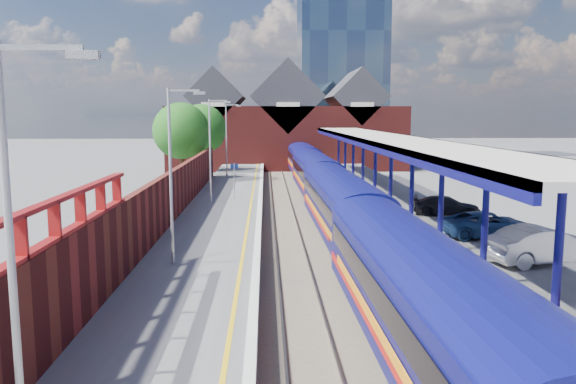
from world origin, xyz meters
name	(u,v)px	position (x,y,z in m)	size (l,w,h in m)	color
ground	(299,199)	(0.00, 30.00, 0.00)	(240.00, 240.00, 0.00)	#5B5B5E
ballast_bed	(308,221)	(0.00, 20.00, 0.03)	(6.00, 76.00, 0.06)	#473D33
rails	(308,220)	(0.00, 20.00, 0.12)	(4.51, 76.00, 0.14)	slate
left_platform	(224,215)	(-5.50, 20.00, 0.50)	(5.00, 76.00, 1.00)	#565659
right_platform	(398,213)	(6.00, 20.00, 0.50)	(6.00, 76.00, 1.00)	#565659
coping_left	(260,206)	(-3.15, 20.00, 1.02)	(0.30, 76.00, 0.05)	silver
coping_right	(355,206)	(3.15, 20.00, 1.02)	(0.30, 76.00, 0.05)	silver
yellow_line	(250,207)	(-3.75, 20.00, 1.01)	(0.14, 76.00, 0.01)	yellow
train	(325,183)	(1.49, 23.25, 2.12)	(3.05, 65.94, 3.45)	#0C0E56
canopy	(386,140)	(5.48, 21.95, 5.25)	(4.50, 52.00, 4.48)	#11105D
lamp_post_a	(20,250)	(-6.36, -8.00, 4.99)	(1.48, 0.18, 7.00)	#A5A8AA
lamp_post_b	(174,165)	(-6.36, 6.00, 4.99)	(1.48, 0.18, 7.00)	#A5A8AA
lamp_post_c	(212,144)	(-6.36, 22.00, 4.99)	(1.48, 0.18, 7.00)	#A5A8AA
lamp_post_d	(228,135)	(-6.36, 38.00, 4.99)	(1.48, 0.18, 7.00)	#A5A8AA
platform_sign	(234,175)	(-5.00, 24.00, 2.69)	(0.55, 0.08, 2.50)	#A5A8AA
brick_wall	(165,200)	(-8.10, 13.54, 2.45)	(0.35, 50.00, 3.86)	maroon
station_building	(286,126)	(0.00, 58.00, 5.45)	(30.00, 12.12, 13.78)	maroon
glass_tower	(341,35)	(10.00, 80.00, 20.20)	(14.20, 14.20, 40.30)	#4B6080
tree_near	(183,132)	(-10.35, 35.91, 5.35)	(5.20, 5.20, 8.10)	#382314
tree_far	(203,130)	(-9.35, 43.91, 5.35)	(5.20, 5.20, 8.10)	#382314
parked_car_silver	(543,245)	(8.41, 5.44, 1.76)	(1.62, 4.64, 1.53)	silver
parked_car_dark	(446,206)	(8.05, 16.51, 1.57)	(1.60, 3.93, 1.14)	black
parked_car_blue	(488,224)	(8.18, 10.44, 1.63)	(2.08, 4.50, 1.25)	navy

